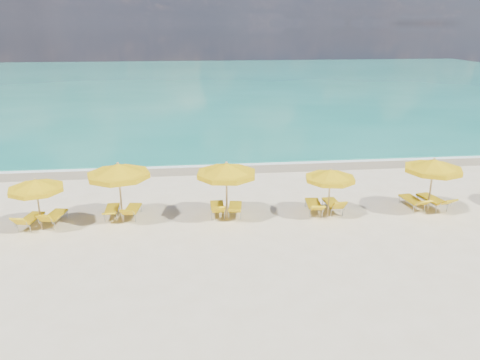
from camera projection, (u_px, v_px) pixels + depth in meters
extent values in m
plane|color=beige|center=(244.00, 217.00, 20.07)|extent=(120.00, 120.00, 0.00)
cube|color=#167C69|center=(202.00, 83.00, 65.28)|extent=(120.00, 80.00, 0.30)
cube|color=tan|center=(228.00, 167.00, 27.04)|extent=(120.00, 2.60, 0.01)
cube|color=white|center=(227.00, 164.00, 27.80)|extent=(120.00, 1.20, 0.03)
cube|color=white|center=(138.00, 133.00, 35.43)|extent=(14.00, 0.36, 0.05)
cube|color=white|center=(298.00, 113.00, 43.55)|extent=(18.00, 0.30, 0.05)
cylinder|color=tan|center=(39.00, 205.00, 18.58)|extent=(0.07, 0.07, 2.10)
cone|color=#E6B60B|center=(35.00, 184.00, 18.30)|extent=(2.41, 2.41, 0.42)
cylinder|color=#E6B60B|center=(36.00, 189.00, 18.36)|extent=(2.43, 2.43, 0.17)
sphere|color=tan|center=(35.00, 179.00, 18.23)|extent=(0.09, 0.09, 0.09)
cylinder|color=tan|center=(120.00, 194.00, 19.25)|extent=(0.08, 0.08, 2.50)
cone|color=#E6B60B|center=(118.00, 169.00, 18.91)|extent=(2.86, 2.86, 0.50)
cylinder|color=#E6B60B|center=(119.00, 175.00, 18.99)|extent=(2.89, 2.89, 0.20)
sphere|color=tan|center=(118.00, 163.00, 18.83)|extent=(0.11, 0.11, 0.11)
cylinder|color=tan|center=(227.00, 192.00, 19.50)|extent=(0.08, 0.08, 2.46)
cone|color=#E6B60B|center=(226.00, 169.00, 19.17)|extent=(3.04, 3.04, 0.49)
cylinder|color=#E6B60B|center=(226.00, 174.00, 19.24)|extent=(3.07, 3.07, 0.20)
sphere|color=tan|center=(226.00, 163.00, 19.09)|extent=(0.11, 0.11, 0.11)
cylinder|color=tan|center=(329.00, 194.00, 19.86)|extent=(0.06, 0.06, 2.08)
cone|color=#E6B60B|center=(330.00, 174.00, 19.58)|extent=(2.51, 2.51, 0.42)
cylinder|color=#E6B60B|center=(330.00, 179.00, 19.65)|extent=(2.54, 2.54, 0.17)
sphere|color=tan|center=(331.00, 169.00, 19.52)|extent=(0.09, 0.09, 0.09)
cylinder|color=tan|center=(431.00, 186.00, 20.28)|extent=(0.07, 0.07, 2.39)
cone|color=#E6B60B|center=(434.00, 164.00, 19.96)|extent=(2.57, 2.57, 0.48)
cylinder|color=#E6B60B|center=(433.00, 170.00, 20.04)|extent=(2.59, 2.59, 0.19)
sphere|color=tan|center=(435.00, 159.00, 19.89)|extent=(0.11, 0.11, 0.11)
cube|color=yellow|center=(31.00, 218.00, 19.12)|extent=(0.80, 1.33, 0.08)
cube|color=yellow|center=(20.00, 221.00, 18.27)|extent=(0.64, 0.58, 0.46)
cube|color=yellow|center=(55.00, 215.00, 19.39)|extent=(0.81, 1.36, 0.08)
cube|color=yellow|center=(44.00, 218.00, 18.53)|extent=(0.65, 0.58, 0.48)
cube|color=yellow|center=(112.00, 209.00, 20.13)|extent=(0.55, 1.19, 0.07)
cube|color=yellow|center=(109.00, 214.00, 19.30)|extent=(0.54, 0.55, 0.28)
cube|color=yellow|center=(133.00, 209.00, 20.09)|extent=(0.71, 1.28, 0.07)
cube|color=yellow|center=(127.00, 212.00, 19.25)|extent=(0.61, 0.57, 0.41)
cube|color=yellow|center=(217.00, 206.00, 20.31)|extent=(0.58, 1.28, 0.08)
cube|color=yellow|center=(218.00, 210.00, 19.43)|extent=(0.57, 0.51, 0.45)
cube|color=yellow|center=(235.00, 207.00, 20.34)|extent=(0.71, 1.27, 0.07)
cube|color=yellow|center=(234.00, 211.00, 19.49)|extent=(0.61, 0.60, 0.34)
cube|color=yellow|center=(314.00, 204.00, 20.57)|extent=(0.71, 1.37, 0.08)
cube|color=yellow|center=(317.00, 208.00, 19.65)|extent=(0.64, 0.62, 0.40)
cube|color=yellow|center=(332.00, 203.00, 20.69)|extent=(0.61, 1.29, 0.08)
cube|color=yellow|center=(339.00, 205.00, 19.83)|extent=(0.58, 0.50, 0.48)
cube|color=yellow|center=(412.00, 199.00, 21.10)|extent=(0.70, 1.34, 0.08)
cube|color=yellow|center=(423.00, 203.00, 20.22)|extent=(0.63, 0.60, 0.40)
cube|color=yellow|center=(431.00, 199.00, 21.09)|extent=(0.90, 1.50, 0.09)
cube|color=yellow|center=(447.00, 202.00, 20.16)|extent=(0.73, 0.71, 0.43)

